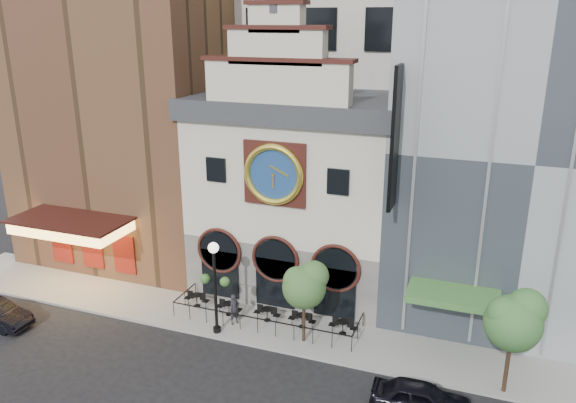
{
  "coord_description": "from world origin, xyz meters",
  "views": [
    {
      "loc": [
        10.94,
        -23.68,
        16.69
      ],
      "look_at": [
        0.01,
        6.0,
        6.31
      ],
      "focal_mm": 35.0,
      "sensor_mm": 36.0,
      "label": 1
    }
  ],
  "objects_px": {
    "bistro_3": "(302,319)",
    "lamppost": "(215,278)",
    "pedestrian": "(235,309)",
    "tree_left": "(305,284)",
    "bistro_1": "(229,308)",
    "bistro_2": "(267,313)",
    "tree_right": "(515,319)",
    "bistro_4": "(343,326)",
    "bistro_0": "(197,299)",
    "car_right": "(421,399)"
  },
  "relations": [
    {
      "from": "tree_right",
      "to": "pedestrian",
      "type": "bearing_deg",
      "value": 175.51
    },
    {
      "from": "lamppost",
      "to": "tree_right",
      "type": "height_order",
      "value": "lamppost"
    },
    {
      "from": "car_right",
      "to": "bistro_0",
      "type": "bearing_deg",
      "value": 67.85
    },
    {
      "from": "pedestrian",
      "to": "tree_left",
      "type": "height_order",
      "value": "tree_left"
    },
    {
      "from": "bistro_4",
      "to": "bistro_1",
      "type": "bearing_deg",
      "value": -177.55
    },
    {
      "from": "pedestrian",
      "to": "bistro_4",
      "type": "bearing_deg",
      "value": -49.99
    },
    {
      "from": "pedestrian",
      "to": "tree_right",
      "type": "distance_m",
      "value": 14.74
    },
    {
      "from": "bistro_2",
      "to": "car_right",
      "type": "height_order",
      "value": "car_right"
    },
    {
      "from": "bistro_2",
      "to": "bistro_0",
      "type": "bearing_deg",
      "value": 178.69
    },
    {
      "from": "bistro_0",
      "to": "bistro_3",
      "type": "relative_size",
      "value": 1.0
    },
    {
      "from": "car_right",
      "to": "tree_right",
      "type": "bearing_deg",
      "value": -54.27
    },
    {
      "from": "bistro_1",
      "to": "tree_left",
      "type": "distance_m",
      "value": 5.9
    },
    {
      "from": "car_right",
      "to": "tree_right",
      "type": "relative_size",
      "value": 0.86
    },
    {
      "from": "tree_right",
      "to": "bistro_4",
      "type": "bearing_deg",
      "value": 165.3
    },
    {
      "from": "bistro_2",
      "to": "tree_left",
      "type": "distance_m",
      "value": 4.14
    },
    {
      "from": "bistro_1",
      "to": "tree_right",
      "type": "distance_m",
      "value": 15.63
    },
    {
      "from": "bistro_0",
      "to": "bistro_1",
      "type": "distance_m",
      "value": 2.29
    },
    {
      "from": "bistro_2",
      "to": "tree_right",
      "type": "height_order",
      "value": "tree_right"
    },
    {
      "from": "bistro_1",
      "to": "pedestrian",
      "type": "distance_m",
      "value": 1.16
    },
    {
      "from": "bistro_2",
      "to": "lamppost",
      "type": "xyz_separation_m",
      "value": [
        -2.14,
        -2.08,
        2.83
      ]
    },
    {
      "from": "bistro_0",
      "to": "pedestrian",
      "type": "height_order",
      "value": "pedestrian"
    },
    {
      "from": "bistro_1",
      "to": "bistro_3",
      "type": "xyz_separation_m",
      "value": [
        4.44,
        0.19,
        0.0
      ]
    },
    {
      "from": "bistro_4",
      "to": "pedestrian",
      "type": "height_order",
      "value": "pedestrian"
    },
    {
      "from": "bistro_1",
      "to": "tree_right",
      "type": "bearing_deg",
      "value": -7.17
    },
    {
      "from": "bistro_4",
      "to": "pedestrian",
      "type": "bearing_deg",
      "value": -169.99
    },
    {
      "from": "bistro_2",
      "to": "pedestrian",
      "type": "relative_size",
      "value": 0.88
    },
    {
      "from": "bistro_0",
      "to": "bistro_4",
      "type": "height_order",
      "value": "same"
    },
    {
      "from": "lamppost",
      "to": "bistro_0",
      "type": "bearing_deg",
      "value": 135.91
    },
    {
      "from": "bistro_2",
      "to": "bistro_3",
      "type": "height_order",
      "value": "same"
    },
    {
      "from": "bistro_2",
      "to": "bistro_3",
      "type": "relative_size",
      "value": 1.0
    },
    {
      "from": "bistro_2",
      "to": "car_right",
      "type": "relative_size",
      "value": 0.36
    },
    {
      "from": "bistro_2",
      "to": "tree_left",
      "type": "relative_size",
      "value": 0.34
    },
    {
      "from": "bistro_0",
      "to": "bistro_2",
      "type": "distance_m",
      "value": 4.61
    },
    {
      "from": "bistro_0",
      "to": "tree_left",
      "type": "distance_m",
      "value": 7.96
    },
    {
      "from": "bistro_1",
      "to": "bistro_2",
      "type": "bearing_deg",
      "value": 3.98
    },
    {
      "from": "car_right",
      "to": "pedestrian",
      "type": "height_order",
      "value": "pedestrian"
    },
    {
      "from": "bistro_3",
      "to": "lamppost",
      "type": "height_order",
      "value": "lamppost"
    },
    {
      "from": "bistro_3",
      "to": "lamppost",
      "type": "relative_size",
      "value": 0.3
    },
    {
      "from": "bistro_4",
      "to": "pedestrian",
      "type": "distance_m",
      "value": 6.14
    },
    {
      "from": "pedestrian",
      "to": "lamppost",
      "type": "distance_m",
      "value": 2.71
    },
    {
      "from": "bistro_3",
      "to": "tree_right",
      "type": "relative_size",
      "value": 0.31
    },
    {
      "from": "bistro_4",
      "to": "car_right",
      "type": "distance_m",
      "value": 6.96
    },
    {
      "from": "bistro_3",
      "to": "bistro_1",
      "type": "bearing_deg",
      "value": -177.56
    },
    {
      "from": "pedestrian",
      "to": "tree_left",
      "type": "bearing_deg",
      "value": -64.11
    },
    {
      "from": "bistro_2",
      "to": "tree_left",
      "type": "xyz_separation_m",
      "value": [
        2.68,
        -1.25,
        2.9
      ]
    },
    {
      "from": "bistro_0",
      "to": "pedestrian",
      "type": "relative_size",
      "value": 0.88
    },
    {
      "from": "bistro_1",
      "to": "bistro_3",
      "type": "height_order",
      "value": "same"
    },
    {
      "from": "bistro_2",
      "to": "lamppost",
      "type": "relative_size",
      "value": 0.3
    },
    {
      "from": "bistro_1",
      "to": "bistro_0",
      "type": "bearing_deg",
      "value": 173.29
    },
    {
      "from": "bistro_0",
      "to": "tree_left",
      "type": "bearing_deg",
      "value": -10.49
    }
  ]
}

